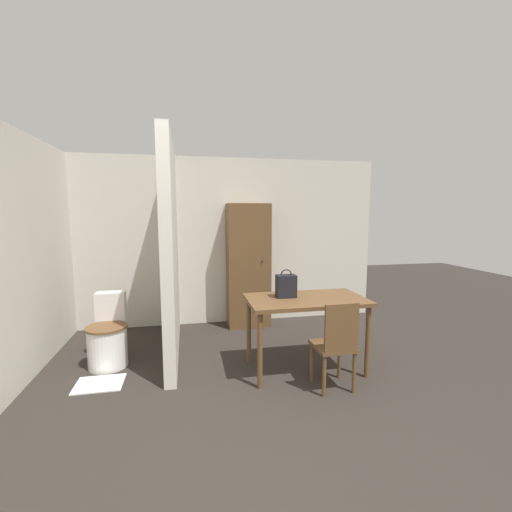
{
  "coord_description": "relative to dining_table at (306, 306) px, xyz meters",
  "views": [
    {
      "loc": [
        -0.44,
        -1.94,
        1.69
      ],
      "look_at": [
        0.27,
        1.54,
        1.24
      ],
      "focal_mm": 24.0,
      "sensor_mm": 36.0,
      "label": 1
    }
  ],
  "objects": [
    {
      "name": "bath_mat",
      "position": [
        -2.11,
        0.09,
        -0.7
      ],
      "size": [
        0.45,
        0.35,
        0.01
      ],
      "color": "silver",
      "rests_on": "ground_plane"
    },
    {
      "name": "wall_back",
      "position": [
        -0.79,
        1.87,
        0.55
      ],
      "size": [
        5.03,
        0.12,
        2.5
      ],
      "color": "beige",
      "rests_on": "ground_plane"
    },
    {
      "name": "toilet",
      "position": [
        -2.11,
        0.56,
        -0.4
      ],
      "size": [
        0.44,
        0.58,
        0.78
      ],
      "color": "white",
      "rests_on": "ground_plane"
    },
    {
      "name": "partition_wall",
      "position": [
        -1.41,
        0.83,
        0.55
      ],
      "size": [
        0.12,
        1.96,
        2.5
      ],
      "color": "beige",
      "rests_on": "ground_plane"
    },
    {
      "name": "dining_table",
      "position": [
        0.0,
        0.0,
        0.0
      ],
      "size": [
        1.25,
        0.71,
        0.79
      ],
      "color": "brown",
      "rests_on": "ground_plane"
    },
    {
      "name": "wooden_chair",
      "position": [
        0.13,
        -0.47,
        -0.24
      ],
      "size": [
        0.37,
        0.37,
        0.88
      ],
      "rotation": [
        0.0,
        0.0,
        0.03
      ],
      "color": "brown",
      "rests_on": "ground_plane"
    },
    {
      "name": "wooden_cabinet",
      "position": [
        -0.33,
        1.59,
        0.21
      ],
      "size": [
        0.62,
        0.42,
        1.82
      ],
      "color": "brown",
      "rests_on": "ground_plane"
    },
    {
      "name": "handbag",
      "position": [
        -0.2,
        0.08,
        0.21
      ],
      "size": [
        0.21,
        0.13,
        0.3
      ],
      "color": "black",
      "rests_on": "dining_table"
    },
    {
      "name": "wall_left",
      "position": [
        -2.86,
        0.2,
        0.55
      ],
      "size": [
        0.12,
        4.22,
        2.5
      ],
      "color": "beige",
      "rests_on": "ground_plane"
    },
    {
      "name": "ground_plane",
      "position": [
        -0.79,
        -1.41,
        -0.7
      ],
      "size": [
        16.0,
        16.0,
        0.0
      ],
      "primitive_type": "plane",
      "color": "#2D2823"
    }
  ]
}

